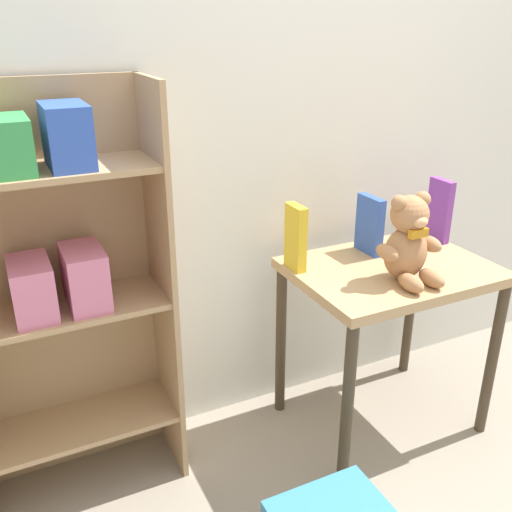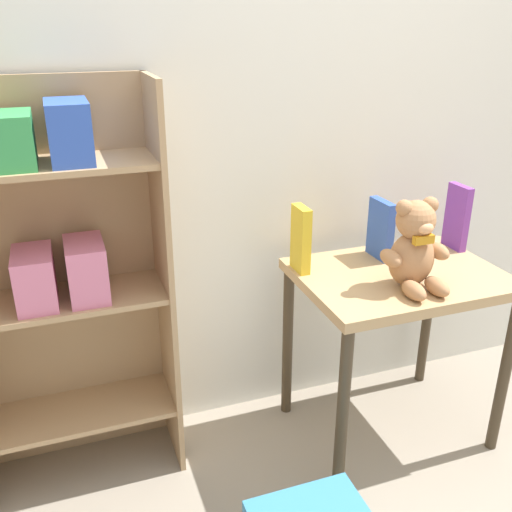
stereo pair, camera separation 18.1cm
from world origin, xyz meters
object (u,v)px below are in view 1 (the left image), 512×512
(book_standing_blue, at_px, (370,225))
(teddy_bear, at_px, (409,242))
(display_table, at_px, (390,291))
(book_standing_yellow, at_px, (296,238))
(book_standing_purple, at_px, (439,210))
(bookshelf_side, at_px, (58,280))

(book_standing_blue, bearing_deg, teddy_bear, -98.29)
(display_table, height_order, book_standing_yellow, book_standing_yellow)
(display_table, distance_m, book_standing_purple, 0.41)
(book_standing_purple, bearing_deg, display_table, -157.93)
(display_table, bearing_deg, book_standing_purple, 22.57)
(book_standing_blue, xyz_separation_m, book_standing_purple, (0.32, -0.01, 0.01))
(display_table, height_order, book_standing_purple, book_standing_purple)
(teddy_bear, distance_m, book_standing_yellow, 0.38)
(teddy_bear, height_order, book_standing_yellow, teddy_bear)
(display_table, distance_m, book_standing_yellow, 0.41)
(bookshelf_side, xyz_separation_m, display_table, (1.10, -0.21, -0.18))
(bookshelf_side, distance_m, teddy_bear, 1.12)
(book_standing_yellow, bearing_deg, book_standing_blue, 2.04)
(book_standing_blue, height_order, book_standing_purple, book_standing_purple)
(book_standing_blue, bearing_deg, bookshelf_side, 175.22)
(display_table, bearing_deg, teddy_bear, -105.70)
(teddy_bear, relative_size, book_standing_yellow, 1.29)
(teddy_bear, bearing_deg, book_standing_blue, 83.31)
(display_table, xyz_separation_m, book_standing_yellow, (-0.32, 0.14, 0.21))
(teddy_bear, xyz_separation_m, book_standing_purple, (0.35, 0.24, -0.01))
(book_standing_purple, bearing_deg, book_standing_yellow, 179.24)
(book_standing_yellow, xyz_separation_m, book_standing_purple, (0.64, -0.00, 0.01))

